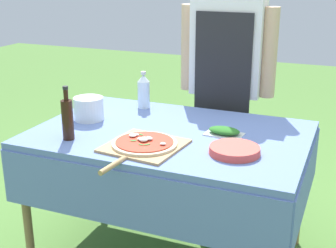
{
  "coord_description": "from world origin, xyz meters",
  "views": [
    {
      "loc": [
        0.87,
        -2.13,
        1.58
      ],
      "look_at": [
        -0.01,
        0.0,
        0.8
      ],
      "focal_mm": 50.0,
      "sensor_mm": 36.0,
      "label": 1
    }
  ],
  "objects": [
    {
      "name": "prep_table",
      "position": [
        0.0,
        0.0,
        0.68
      ],
      "size": [
        1.43,
        0.96,
        0.76
      ],
      "color": "#607AB7",
      "rests_on": "ground"
    },
    {
      "name": "person_cook",
      "position": [
        0.11,
        0.67,
        0.96
      ],
      "size": [
        0.61,
        0.2,
        1.62
      ],
      "rotation": [
        0.0,
        0.0,
        3.15
      ],
      "color": "#70604C",
      "rests_on": "ground"
    },
    {
      "name": "pizza_on_peel",
      "position": [
        -0.03,
        -0.26,
        0.78
      ],
      "size": [
        0.38,
        0.55,
        0.05
      ],
      "rotation": [
        0.0,
        0.0,
        -0.1
      ],
      "color": "tan",
      "rests_on": "prep_table"
    },
    {
      "name": "oil_bottle",
      "position": [
        -0.43,
        -0.3,
        0.87
      ],
      "size": [
        0.06,
        0.06,
        0.27
      ],
      "color": "black",
      "rests_on": "prep_table"
    },
    {
      "name": "water_bottle",
      "position": [
        -0.31,
        0.34,
        0.87
      ],
      "size": [
        0.07,
        0.07,
        0.23
      ],
      "color": "silver",
      "rests_on": "prep_table"
    },
    {
      "name": "herb_container",
      "position": [
        0.27,
        0.06,
        0.78
      ],
      "size": [
        0.2,
        0.13,
        0.04
      ],
      "rotation": [
        0.0,
        0.0,
        -0.06
      ],
      "color": "silver",
      "rests_on": "prep_table"
    },
    {
      "name": "mixing_tub",
      "position": [
        -0.5,
        0.01,
        0.83
      ],
      "size": [
        0.17,
        0.17,
        0.13
      ],
      "primitive_type": "cylinder",
      "color": "silver",
      "rests_on": "prep_table"
    },
    {
      "name": "plate_stack",
      "position": [
        0.39,
        -0.17,
        0.78
      ],
      "size": [
        0.24,
        0.24,
        0.03
      ],
      "color": "#DB4C42",
      "rests_on": "prep_table"
    }
  ]
}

